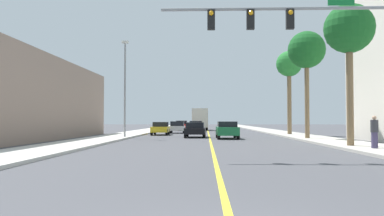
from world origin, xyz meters
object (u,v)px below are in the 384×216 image
Objects in this scene: palm_far at (289,66)px; car_silver at (177,127)px; car_red at (182,125)px; delivery_truck at (200,119)px; car_yellow at (161,128)px; pedestrian at (374,132)px; street_lamp at (125,84)px; traffic_signal_mast at (312,37)px; car_black at (195,130)px; palm_mid at (307,51)px; palm_near at (349,31)px; car_green at (227,130)px; car_white at (196,126)px.

car_silver is at bearing 150.96° from palm_far.
delivery_truck reaches higher than car_red.
pedestrian reaches higher than car_yellow.
street_lamp reaches higher than car_yellow.
car_red is at bearing 100.84° from traffic_signal_mast.
street_lamp reaches higher than car_silver.
car_black is at bearing -84.17° from car_red.
palm_mid is 2.05× the size of car_yellow.
palm_near reaches higher than car_silver.
car_yellow is (-9.20, 24.67, -4.32)m from traffic_signal_mast.
traffic_signal_mast reaches higher than car_red.
palm_far is 22.91m from delivery_truck.
car_red is (3.40, 24.82, -3.94)m from street_lamp.
palm_far is 12.48m from car_black.
pedestrian is at bearing 42.05° from traffic_signal_mast.
car_red is 2.71× the size of pedestrian.
car_green is at bearing 0.01° from street_lamp.
car_red is at bearing 97.58° from car_black.
palm_far is 5.17× the size of pedestrian.
traffic_signal_mast is 1.34× the size of delivery_truck.
street_lamp is at bearing 114.46° from pedestrian.
car_yellow is 1.02× the size of car_black.
palm_mid is 17.42m from car_yellow.
street_lamp is at bearing -155.58° from palm_far.
pedestrian is at bearing -77.47° from delivery_truck.
traffic_signal_mast is 15.39m from palm_mid.
car_red is at bearing 108.10° from palm_near.
car_white is at bearing 113.76° from palm_mid.
car_white is 7.96m from delivery_truck.
street_lamp is 9.17m from car_yellow.
car_white is at bearing 81.28° from pedestrian.
car_silver is at bearing -108.79° from car_white.
palm_far reaches higher than street_lamp.
palm_far is (4.22, 23.78, 2.11)m from traffic_signal_mast.
palm_near is at bearing 123.03° from car_yellow.
car_black is 3.65m from car_green.
pedestrian is (0.47, -11.07, -6.12)m from palm_mid.
palm_near is 8.99m from palm_mid.
car_silver is (1.38, 5.80, 0.01)m from car_yellow.
car_black is at bearing 124.43° from palm_near.
car_red is at bearing 124.46° from palm_far.
palm_near is 0.94× the size of palm_mid.
delivery_truck reaches higher than car_green.
palm_mid reaches higher than car_white.
traffic_signal_mast is 31.75m from car_silver.
palm_mid is at bearing -93.52° from palm_far.
pedestrian is (9.51, -15.34, 0.27)m from car_black.
car_black is 2.47× the size of pedestrian.
pedestrian is at bearing -90.23° from palm_far.
palm_near reaches higher than car_red.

